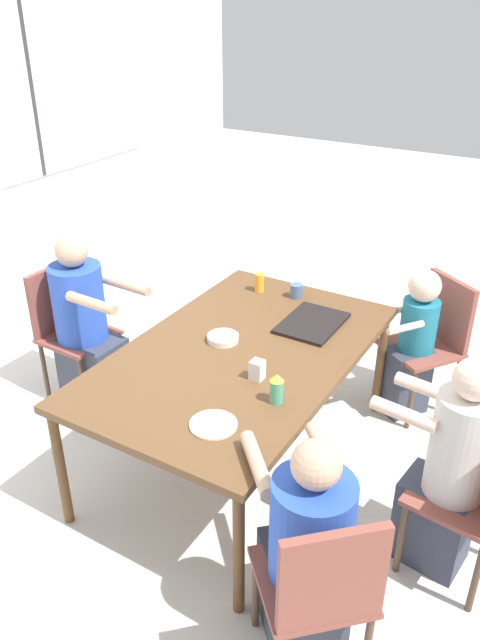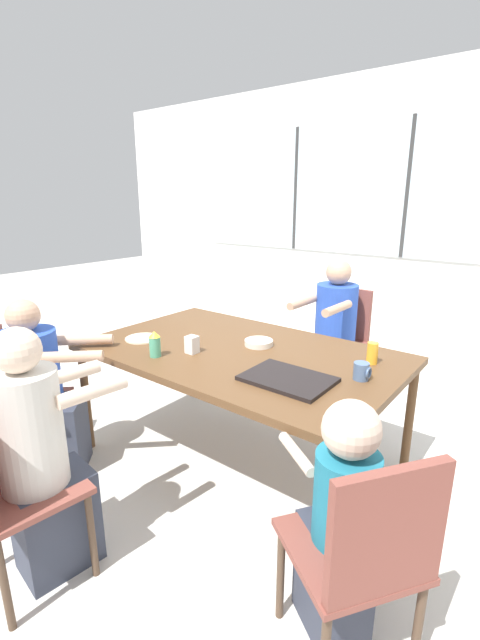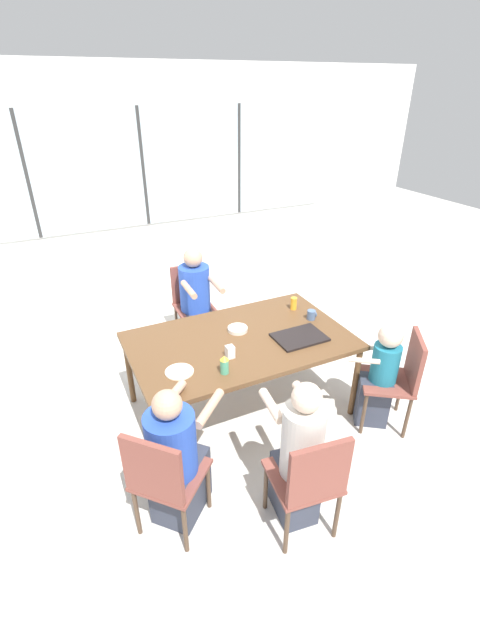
# 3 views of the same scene
# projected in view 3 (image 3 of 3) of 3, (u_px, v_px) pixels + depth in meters

# --- Properties ---
(ground_plane) EXTENTS (16.00, 16.00, 0.00)m
(ground_plane) POSITION_uv_depth(u_px,v_px,m) (240.00, 407.00, 3.86)
(ground_plane) COLOR beige
(wall_back_with_windows) EXTENTS (8.40, 0.08, 2.80)m
(wall_back_with_windows) POSITION_uv_depth(u_px,v_px,m) (144.00, 187.00, 5.36)
(wall_back_with_windows) COLOR silver
(wall_back_with_windows) RESTS_ON ground_plane
(dining_table) EXTENTS (1.79, 1.10, 0.72)m
(dining_table) POSITION_uv_depth(u_px,v_px,m) (240.00, 344.00, 3.54)
(dining_table) COLOR brown
(dining_table) RESTS_ON ground_plane
(chair_for_woman_green_shirt) EXTENTS (0.57, 0.57, 0.86)m
(chair_for_woman_green_shirt) POSITION_uv_depth(u_px,v_px,m) (162.00, 476.00, 2.55)
(chair_for_woman_green_shirt) COLOR brown
(chair_for_woman_green_shirt) RESTS_ON ground_plane
(chair_for_man_blue_shirt) EXTENTS (0.45, 0.45, 0.86)m
(chair_for_man_blue_shirt) POSITION_uv_depth(u_px,v_px,m) (310.00, 478.00, 2.53)
(chair_for_man_blue_shirt) COLOR brown
(chair_for_man_blue_shirt) RESTS_ON ground_plane
(chair_for_man_teal_shirt) EXTENTS (0.41, 0.41, 0.86)m
(chair_for_man_teal_shirt) POSITION_uv_depth(u_px,v_px,m) (192.00, 298.00, 4.66)
(chair_for_man_teal_shirt) COLOR brown
(chair_for_man_teal_shirt) RESTS_ON ground_plane
(chair_for_toddler) EXTENTS (0.56, 0.56, 0.86)m
(chair_for_toddler) POSITION_uv_depth(u_px,v_px,m) (400.00, 374.00, 3.44)
(chair_for_toddler) COLOR brown
(chair_for_toddler) RESTS_ON ground_plane
(person_woman_green_shirt) EXTENTS (0.62, 0.61, 1.04)m
(person_woman_green_shirt) POSITION_uv_depth(u_px,v_px,m) (176.00, 461.00, 2.71)
(person_woman_green_shirt) COLOR #333847
(person_woman_green_shirt) RESTS_ON ground_plane
(person_man_blue_shirt) EXTENTS (0.33, 0.51, 1.11)m
(person_man_blue_shirt) POSITION_uv_depth(u_px,v_px,m) (298.00, 459.00, 2.67)
(person_man_blue_shirt) COLOR #333847
(person_man_blue_shirt) RESTS_ON ground_plane
(person_man_teal_shirt) EXTENTS (0.36, 0.61, 1.11)m
(person_man_teal_shirt) POSITION_uv_depth(u_px,v_px,m) (197.00, 305.00, 4.53)
(person_man_teal_shirt) COLOR #333847
(person_man_teal_shirt) RESTS_ON ground_plane
(person_toddler) EXTENTS (0.45, 0.40, 0.95)m
(person_toddler) POSITION_uv_depth(u_px,v_px,m) (379.00, 378.00, 3.49)
(person_toddler) COLOR #333847
(person_toddler) RESTS_ON ground_plane
(food_tray_dark) EXTENTS (0.42, 0.30, 0.02)m
(food_tray_dark) POSITION_uv_depth(u_px,v_px,m) (299.00, 337.00, 3.52)
(food_tray_dark) COLOR black
(food_tray_dark) RESTS_ON dining_table
(coffee_mug) EXTENTS (0.08, 0.07, 0.09)m
(coffee_mug) POSITION_uv_depth(u_px,v_px,m) (311.00, 315.00, 3.79)
(coffee_mug) COLOR slate
(coffee_mug) RESTS_ON dining_table
(sippy_cup) EXTENTS (0.07, 0.07, 0.15)m
(sippy_cup) POSITION_uv_depth(u_px,v_px,m) (224.00, 364.00, 3.07)
(sippy_cup) COLOR #4CA57F
(sippy_cup) RESTS_ON dining_table
(juice_glass) EXTENTS (0.06, 0.06, 0.12)m
(juice_glass) POSITION_uv_depth(u_px,v_px,m) (294.00, 303.00, 3.96)
(juice_glass) COLOR gold
(juice_glass) RESTS_ON dining_table
(milk_carton_small) EXTENTS (0.06, 0.06, 0.10)m
(milk_carton_small) POSITION_uv_depth(u_px,v_px,m) (230.00, 352.00, 3.26)
(milk_carton_small) COLOR silver
(milk_carton_small) RESTS_ON dining_table
(bowl_white_shallow) EXTENTS (0.17, 0.17, 0.03)m
(bowl_white_shallow) POSITION_uv_depth(u_px,v_px,m) (238.00, 329.00, 3.63)
(bowl_white_shallow) COLOR silver
(bowl_white_shallow) RESTS_ON dining_table
(plate_tortillas) EXTENTS (0.21, 0.21, 0.01)m
(plate_tortillas) POSITION_uv_depth(u_px,v_px,m) (179.00, 372.00, 3.11)
(plate_tortillas) COLOR beige
(plate_tortillas) RESTS_ON dining_table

